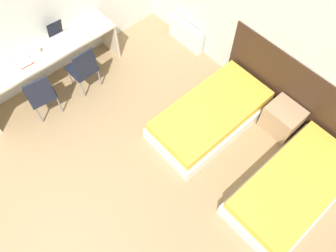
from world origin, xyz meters
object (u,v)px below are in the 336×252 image
at_px(bed_near_window, 211,116).
at_px(nightstand, 282,119).
at_px(chair_near_notebook, 41,94).
at_px(chair_near_laptop, 83,68).
at_px(laptop, 59,36).
at_px(bed_near_door, 293,188).

bearing_deg(bed_near_window, nightstand, 43.48).
height_order(bed_near_window, chair_near_notebook, chair_near_notebook).
bearing_deg(chair_near_laptop, bed_near_window, 26.83).
xyz_separation_m(chair_near_laptop, laptop, (-0.48, -0.04, 0.35)).
distance_m(bed_near_window, chair_near_laptop, 2.16).
distance_m(bed_near_door, chair_near_notebook, 3.91).
bearing_deg(bed_near_door, chair_near_laptop, -163.53).
height_order(bed_near_window, chair_near_laptop, chair_near_laptop).
bearing_deg(bed_near_window, bed_near_door, 0.00).
bearing_deg(chair_near_laptop, bed_near_door, 14.71).
bearing_deg(chair_near_laptop, laptop, -177.19).
height_order(bed_near_window, bed_near_door, same).
bearing_deg(nightstand, bed_near_door, -43.48).
bearing_deg(chair_near_notebook, laptop, 130.05).
relative_size(nightstand, laptop, 1.45).
xyz_separation_m(bed_near_door, chair_near_laptop, (-3.46, -1.02, 0.30)).
bearing_deg(bed_near_door, bed_near_window, 180.00).
bearing_deg(nightstand, chair_near_notebook, -136.29).
bearing_deg(laptop, nightstand, 33.39).
xyz_separation_m(nightstand, laptop, (-3.15, -1.81, 0.60)).
bearing_deg(laptop, bed_near_door, 18.54).
bearing_deg(chair_near_notebook, chair_near_laptop, 97.22).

